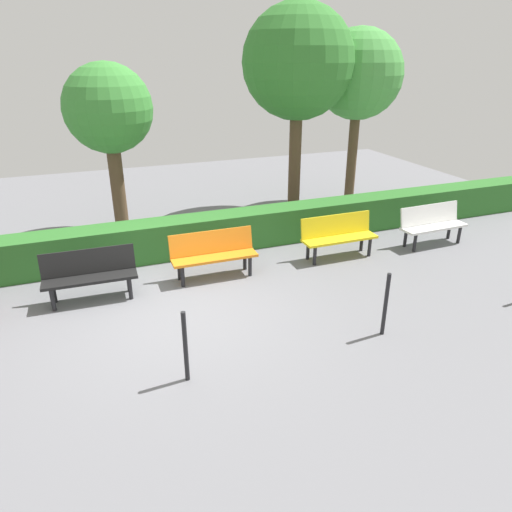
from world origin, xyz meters
TOP-DOWN VIEW (x-y plane):
  - ground_plane at (0.00, 0.00)m, footprint 21.56×21.56m
  - bench_white at (-5.82, -0.89)m, footprint 1.53×0.51m
  - bench_yellow at (-3.56, -1.02)m, footprint 1.56×0.46m
  - bench_orange at (-0.93, -1.03)m, footprint 1.58×0.48m
  - bench_black at (1.25, -0.92)m, footprint 1.54×0.51m
  - hedge_row at (-1.08, -2.27)m, footprint 17.56×0.65m
  - tree_near at (-5.76, -4.17)m, footprint 2.23×2.23m
  - tree_mid at (-4.03, -4.11)m, footprint 2.67×2.67m
  - tree_far at (0.39, -4.19)m, footprint 1.90×1.90m
  - railing_post_mid at (-2.73, 1.77)m, footprint 0.06×0.06m
  - railing_post_far at (0.24, 1.77)m, footprint 0.06×0.06m

SIDE VIEW (x-z plane):
  - ground_plane at x=0.00m, z-range 0.00..0.00m
  - hedge_row at x=-1.08m, z-range 0.00..0.77m
  - bench_white at x=-5.82m, z-range 0.05..0.91m
  - bench_black at x=1.25m, z-range 0.05..0.91m
  - bench_yellow at x=-3.56m, z-range 0.05..0.91m
  - bench_orange at x=-0.93m, z-range 0.05..0.91m
  - railing_post_mid at x=-2.73m, z-range 0.00..1.00m
  - railing_post_far at x=0.24m, z-range 0.00..1.00m
  - tree_far at x=0.39m, z-range 0.86..4.59m
  - tree_near at x=-5.76m, z-range 1.09..5.57m
  - tree_mid at x=-4.03m, z-range 1.13..6.13m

